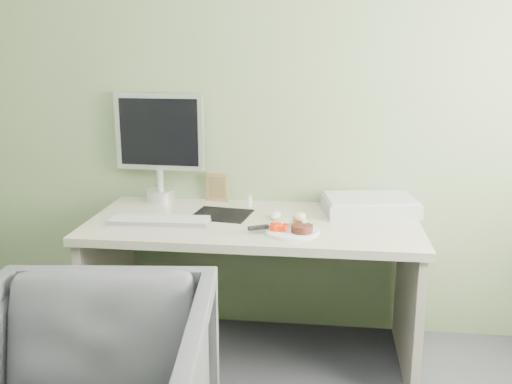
# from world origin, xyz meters

# --- Properties ---
(wall_back) EXTENTS (3.50, 0.00, 3.50)m
(wall_back) POSITION_xyz_m (0.00, 2.00, 1.35)
(wall_back) COLOR gray
(wall_back) RESTS_ON floor
(desk) EXTENTS (1.60, 0.75, 0.73)m
(desk) POSITION_xyz_m (0.00, 1.62, 0.55)
(desk) COLOR beige
(desk) RESTS_ON floor
(plate) EXTENTS (0.25, 0.25, 0.01)m
(plate) POSITION_xyz_m (0.20, 1.45, 0.74)
(plate) COLOR white
(plate) RESTS_ON desk
(steak) EXTENTS (0.12, 0.12, 0.03)m
(steak) POSITION_xyz_m (0.24, 1.43, 0.76)
(steak) COLOR black
(steak) RESTS_ON plate
(potato_pile) EXTENTS (0.13, 0.11, 0.06)m
(potato_pile) POSITION_xyz_m (0.23, 1.51, 0.77)
(potato_pile) COLOR tan
(potato_pile) RESTS_ON plate
(carrot_heap) EXTENTS (0.08, 0.07, 0.04)m
(carrot_heap) POSITION_xyz_m (0.14, 1.44, 0.76)
(carrot_heap) COLOR #FF3805
(carrot_heap) RESTS_ON plate
(steak_knife) EXTENTS (0.23, 0.14, 0.02)m
(steak_knife) POSITION_xyz_m (0.08, 1.45, 0.75)
(steak_knife) COLOR silver
(steak_knife) RESTS_ON plate
(mousepad) EXTENTS (0.31, 0.28, 0.00)m
(mousepad) POSITION_xyz_m (-0.17, 1.70, 0.73)
(mousepad) COLOR black
(mousepad) RESTS_ON desk
(keyboard) EXTENTS (0.47, 0.16, 0.02)m
(keyboard) POSITION_xyz_m (-0.44, 1.51, 0.75)
(keyboard) COLOR white
(keyboard) RESTS_ON desk
(computer_mouse) EXTENTS (0.06, 0.10, 0.04)m
(computer_mouse) POSITION_xyz_m (0.10, 1.66, 0.75)
(computer_mouse) COLOR white
(computer_mouse) RESTS_ON desk
(photo_frame) EXTENTS (0.13, 0.04, 0.16)m
(photo_frame) POSITION_xyz_m (-0.24, 1.96, 0.81)
(photo_frame) COLOR #916843
(photo_frame) RESTS_ON desk
(eyedrop_bottle) EXTENTS (0.03, 0.03, 0.08)m
(eyedrop_bottle) POSITION_xyz_m (-0.05, 1.86, 0.76)
(eyedrop_bottle) COLOR white
(eyedrop_bottle) RESTS_ON desk
(scanner) EXTENTS (0.50, 0.38, 0.07)m
(scanner) POSITION_xyz_m (0.57, 1.83, 0.77)
(scanner) COLOR #ACAFB3
(scanner) RESTS_ON desk
(monitor) EXTENTS (0.49, 0.15, 0.59)m
(monitor) POSITION_xyz_m (-0.55, 1.94, 1.06)
(monitor) COLOR silver
(monitor) RESTS_ON desk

